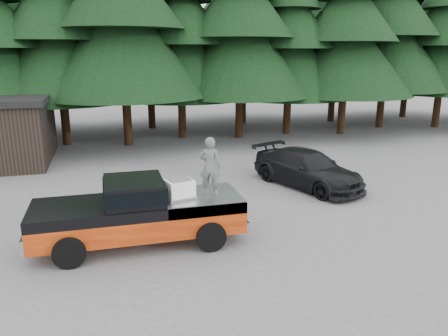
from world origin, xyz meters
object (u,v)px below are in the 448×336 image
object	(u,v)px
pickup_truck	(139,222)
man_on_bed	(210,166)
parked_car	(307,169)
air_compressor	(180,189)

from	to	relation	value
pickup_truck	man_on_bed	distance (m)	2.56
pickup_truck	parked_car	size ratio (longest dim) A/B	1.19
pickup_truck	air_compressor	distance (m)	1.48
man_on_bed	air_compressor	bearing A→B (deg)	27.81
pickup_truck	air_compressor	world-z (taller)	air_compressor
man_on_bed	parked_car	xyz separation A→B (m)	(5.01, 3.90, -1.45)
pickup_truck	parked_car	world-z (taller)	parked_car
man_on_bed	parked_car	bearing A→B (deg)	-118.90
pickup_truck	parked_car	bearing A→B (deg)	28.33
air_compressor	parked_car	distance (m)	7.18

